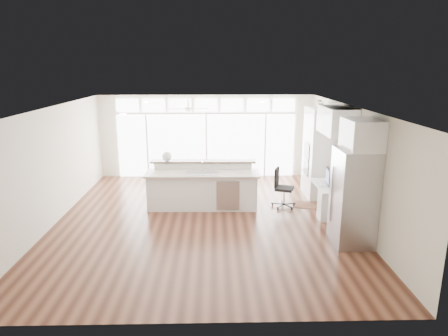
{
  "coord_description": "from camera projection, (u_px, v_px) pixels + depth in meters",
  "views": [
    {
      "loc": [
        0.27,
        -9.03,
        3.61
      ],
      "look_at": [
        0.5,
        0.6,
        1.13
      ],
      "focal_mm": 32.0,
      "sensor_mm": 36.0,
      "label": 1
    }
  ],
  "objects": [
    {
      "name": "monitor",
      "position": [
        328.0,
        177.0,
        9.75
      ],
      "size": [
        0.14,
        0.53,
        0.44
      ],
      "primitive_type": "cube",
      "rotation": [
        0.0,
        0.0,
        -0.11
      ],
      "color": "black",
      "rests_on": "desk_nook"
    },
    {
      "name": "floor",
      "position": [
        204.0,
        220.0,
        9.64
      ],
      "size": [
        7.0,
        8.0,
        0.02
      ],
      "primitive_type": "cube",
      "color": "#3D1D12",
      "rests_on": "ground"
    },
    {
      "name": "transom_row",
      "position": [
        206.0,
        105.0,
        12.86
      ],
      "size": [
        5.9,
        0.06,
        0.4
      ],
      "primitive_type": "cube",
      "color": "white",
      "rests_on": "wall_back"
    },
    {
      "name": "upper_cabinets",
      "position": [
        337.0,
        121.0,
        9.42
      ],
      "size": [
        0.64,
        1.3,
        0.64
      ],
      "primitive_type": "cube",
      "color": "white",
      "rests_on": "wall_right"
    },
    {
      "name": "keyboard",
      "position": [
        321.0,
        185.0,
        9.8
      ],
      "size": [
        0.13,
        0.31,
        0.02
      ],
      "primitive_type": "cube",
      "rotation": [
        0.0,
        0.0,
        0.04
      ],
      "color": "silver",
      "rests_on": "desk_nook"
    },
    {
      "name": "oven_cabinet",
      "position": [
        318.0,
        153.0,
        11.14
      ],
      "size": [
        0.64,
        1.2,
        2.5
      ],
      "primitive_type": "cube",
      "color": "white",
      "rests_on": "floor"
    },
    {
      "name": "potted_plant",
      "position": [
        321.0,
        104.0,
        10.81
      ],
      "size": [
        0.26,
        0.29,
        0.21
      ],
      "primitive_type": "imported",
      "rotation": [
        0.0,
        0.0,
        0.06
      ],
      "color": "#2F5524",
      "rests_on": "oven_cabinet"
    },
    {
      "name": "wall_right",
      "position": [
        352.0,
        165.0,
        9.38
      ],
      "size": [
        0.04,
        8.0,
        2.7
      ],
      "primitive_type": "cube",
      "color": "beige",
      "rests_on": "floor"
    },
    {
      "name": "glass_wall",
      "position": [
        206.0,
        145.0,
        13.19
      ],
      "size": [
        5.8,
        0.06,
        2.08
      ],
      "primitive_type": "cube",
      "color": "white",
      "rests_on": "wall_back"
    },
    {
      "name": "recessed_lights",
      "position": [
        203.0,
        107.0,
        9.16
      ],
      "size": [
        3.4,
        3.0,
        0.02
      ],
      "primitive_type": "cube",
      "color": "white",
      "rests_on": "ceiling"
    },
    {
      "name": "office_chair",
      "position": [
        284.0,
        188.0,
        10.38
      ],
      "size": [
        0.68,
        0.65,
        1.03
      ],
      "primitive_type": "cube",
      "rotation": [
        0.0,
        0.0,
        -0.35
      ],
      "color": "black",
      "rests_on": "floor"
    },
    {
      "name": "fishbowl",
      "position": [
        167.0,
        156.0,
        10.55
      ],
      "size": [
        0.28,
        0.28,
        0.26
      ],
      "primitive_type": "sphere",
      "rotation": [
        0.0,
        0.0,
        -0.09
      ],
      "color": "white",
      "rests_on": "kitchen_island"
    },
    {
      "name": "wall_left",
      "position": [
        52.0,
        166.0,
        9.22
      ],
      "size": [
        0.04,
        8.0,
        2.7
      ],
      "primitive_type": "cube",
      "color": "beige",
      "rests_on": "floor"
    },
    {
      "name": "wall_front",
      "position": [
        195.0,
        237.0,
        5.43
      ],
      "size": [
        7.0,
        0.04,
        2.7
      ],
      "primitive_type": "cube",
      "color": "beige",
      "rests_on": "floor"
    },
    {
      "name": "wall_back",
      "position": [
        206.0,
        136.0,
        13.17
      ],
      "size": [
        7.0,
        0.04,
        2.7
      ],
      "primitive_type": "cube",
      "color": "beige",
      "rests_on": "floor"
    },
    {
      "name": "fridge_cabinet",
      "position": [
        362.0,
        134.0,
        7.83
      ],
      "size": [
        0.64,
        0.9,
        0.6
      ],
      "primitive_type": "cube",
      "color": "white",
      "rests_on": "wall_right"
    },
    {
      "name": "kitchen_island",
      "position": [
        202.0,
        186.0,
        10.34
      ],
      "size": [
        2.94,
        1.16,
        1.16
      ],
      "primitive_type": "cube",
      "rotation": [
        0.0,
        0.0,
        -0.02
      ],
      "color": "white",
      "rests_on": "floor"
    },
    {
      "name": "framed_photos",
      "position": [
        339.0,
        154.0,
        10.26
      ],
      "size": [
        0.06,
        0.22,
        0.8
      ],
      "primitive_type": "cube",
      "color": "black",
      "rests_on": "wall_right"
    },
    {
      "name": "rug",
      "position": [
        311.0,
        205.0,
        10.63
      ],
      "size": [
        0.94,
        0.77,
        0.01
      ],
      "primitive_type": "cube",
      "rotation": [
        0.0,
        0.0,
        -0.23
      ],
      "color": "#361B11",
      "rests_on": "floor"
    },
    {
      "name": "desk_nook",
      "position": [
        330.0,
        200.0,
        9.91
      ],
      "size": [
        0.72,
        1.3,
        0.76
      ],
      "primitive_type": "cube",
      "color": "white",
      "rests_on": "floor"
    },
    {
      "name": "refrigerator",
      "position": [
        354.0,
        197.0,
        8.15
      ],
      "size": [
        0.76,
        0.9,
        2.0
      ],
      "primitive_type": "cube",
      "color": "#ABABAF",
      "rests_on": "floor"
    },
    {
      "name": "ceiling",
      "position": [
        202.0,
        107.0,
        8.96
      ],
      "size": [
        7.0,
        8.0,
        0.02
      ],
      "primitive_type": "cube",
      "color": "white",
      "rests_on": "wall_back"
    },
    {
      "name": "desk_window",
      "position": [
        347.0,
        154.0,
        9.62
      ],
      "size": [
        0.04,
        0.85,
        0.85
      ],
      "primitive_type": "cube",
      "color": "white",
      "rests_on": "wall_right"
    },
    {
      "name": "ceiling_fan",
      "position": [
        188.0,
        105.0,
        11.72
      ],
      "size": [
        1.16,
        1.16,
        0.32
      ],
      "primitive_type": "cube",
      "color": "silver",
      "rests_on": "ceiling"
    }
  ]
}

